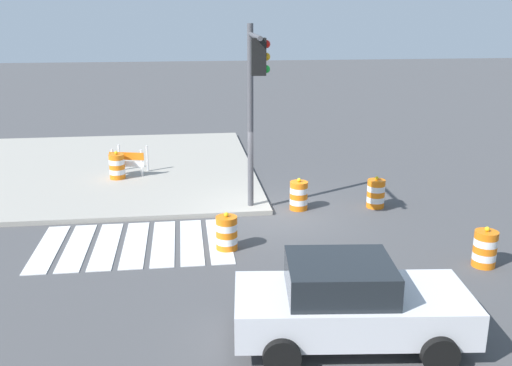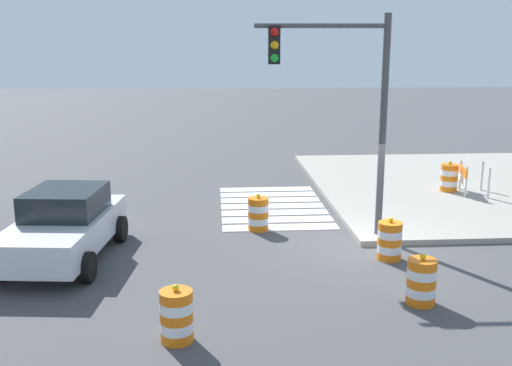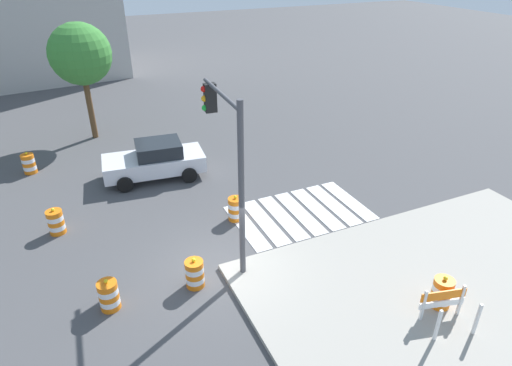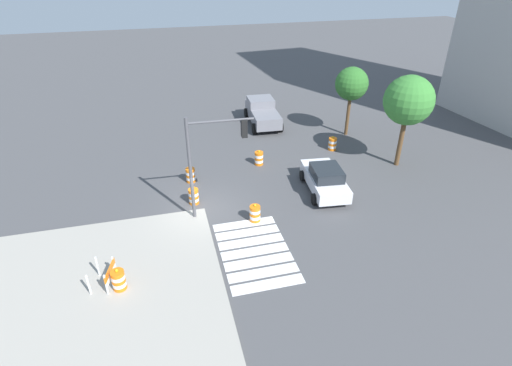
{
  "view_description": "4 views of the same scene",
  "coord_description": "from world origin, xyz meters",
  "px_view_note": "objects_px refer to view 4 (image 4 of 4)",
  "views": [
    {
      "loc": [
        2.61,
        16.19,
        5.9
      ],
      "look_at": [
        0.71,
        1.51,
        1.5
      ],
      "focal_mm": 39.98,
      "sensor_mm": 36.0,
      "label": 1
    },
    {
      "loc": [
        -13.74,
        3.58,
        4.83
      ],
      "look_at": [
        -0.22,
        2.62,
        1.73
      ],
      "focal_mm": 41.47,
      "sensor_mm": 36.0,
      "label": 2
    },
    {
      "loc": [
        -3.46,
        -10.47,
        9.03
      ],
      "look_at": [
        2.32,
        2.18,
        1.5
      ],
      "focal_mm": 30.72,
      "sensor_mm": 36.0,
      "label": 3
    },
    {
      "loc": [
        18.35,
        -1.85,
        12.36
      ],
      "look_at": [
        -0.46,
        3.01,
        1.04
      ],
      "focal_mm": 28.33,
      "sensor_mm": 36.0,
      "label": 4
    }
  ],
  "objects_px": {
    "sports_car": "(325,179)",
    "construction_barricade": "(107,274)",
    "traffic_barrel_median_near": "(259,158)",
    "traffic_barrel_far_curb": "(332,144)",
    "traffic_barrel_median_far": "(191,175)",
    "traffic_barrel_crosswalk_end": "(194,196)",
    "traffic_barrel_on_sidewalk": "(119,280)",
    "street_tree_streetside_mid": "(352,84)",
    "traffic_light_pole": "(212,150)",
    "traffic_barrel_near_corner": "(255,214)",
    "pickup_truck": "(262,112)",
    "street_tree_streetside_near": "(409,101)"
  },
  "relations": [
    {
      "from": "traffic_barrel_far_curb",
      "to": "street_tree_streetside_mid",
      "type": "bearing_deg",
      "value": 136.83
    },
    {
      "from": "traffic_light_pole",
      "to": "traffic_barrel_near_corner",
      "type": "bearing_deg",
      "value": 63.2
    },
    {
      "from": "traffic_barrel_median_far",
      "to": "construction_barricade",
      "type": "distance_m",
      "value": 9.15
    },
    {
      "from": "traffic_barrel_near_corner",
      "to": "traffic_barrel_median_near",
      "type": "height_order",
      "value": "same"
    },
    {
      "from": "traffic_barrel_median_near",
      "to": "traffic_barrel_on_sidewalk",
      "type": "xyz_separation_m",
      "value": [
        9.57,
        -8.5,
        0.15
      ]
    },
    {
      "from": "pickup_truck",
      "to": "street_tree_streetside_mid",
      "type": "distance_m",
      "value": 7.41
    },
    {
      "from": "sports_car",
      "to": "traffic_barrel_crosswalk_end",
      "type": "xyz_separation_m",
      "value": [
        -0.61,
        -7.55,
        -0.36
      ]
    },
    {
      "from": "traffic_barrel_crosswalk_end",
      "to": "traffic_barrel_median_far",
      "type": "relative_size",
      "value": 1.0
    },
    {
      "from": "traffic_barrel_median_near",
      "to": "construction_barricade",
      "type": "distance_m",
      "value": 12.85
    },
    {
      "from": "traffic_barrel_median_far",
      "to": "traffic_barrel_crosswalk_end",
      "type": "bearing_deg",
      "value": -2.53
    },
    {
      "from": "traffic_barrel_median_far",
      "to": "traffic_barrel_far_curb",
      "type": "height_order",
      "value": "same"
    },
    {
      "from": "traffic_barrel_median_near",
      "to": "traffic_barrel_far_curb",
      "type": "distance_m",
      "value": 5.66
    },
    {
      "from": "sports_car",
      "to": "traffic_barrel_median_far",
      "type": "xyz_separation_m",
      "value": [
        -3.07,
        -7.44,
        -0.36
      ]
    },
    {
      "from": "sports_car",
      "to": "traffic_barrel_crosswalk_end",
      "type": "distance_m",
      "value": 7.58
    },
    {
      "from": "pickup_truck",
      "to": "construction_barricade",
      "type": "xyz_separation_m",
      "value": [
        16.18,
        -11.08,
        -0.25
      ]
    },
    {
      "from": "traffic_barrel_far_curb",
      "to": "traffic_barrel_crosswalk_end",
      "type": "bearing_deg",
      "value": -66.4
    },
    {
      "from": "traffic_barrel_on_sidewalk",
      "to": "construction_barricade",
      "type": "bearing_deg",
      "value": -127.71
    },
    {
      "from": "pickup_truck",
      "to": "traffic_barrel_on_sidewalk",
      "type": "relative_size",
      "value": 5.14
    },
    {
      "from": "street_tree_streetside_mid",
      "to": "construction_barricade",
      "type": "bearing_deg",
      "value": -53.5
    },
    {
      "from": "traffic_barrel_crosswalk_end",
      "to": "traffic_light_pole",
      "type": "distance_m",
      "value": 3.91
    },
    {
      "from": "traffic_barrel_median_near",
      "to": "traffic_barrel_far_curb",
      "type": "bearing_deg",
      "value": 98.87
    },
    {
      "from": "traffic_barrel_near_corner",
      "to": "traffic_barrel_crosswalk_end",
      "type": "xyz_separation_m",
      "value": [
        -2.49,
        -2.88,
        0.0
      ]
    },
    {
      "from": "construction_barricade",
      "to": "pickup_truck",
      "type": "bearing_deg",
      "value": 145.61
    },
    {
      "from": "traffic_barrel_median_near",
      "to": "traffic_barrel_near_corner",
      "type": "bearing_deg",
      "value": -16.68
    },
    {
      "from": "traffic_barrel_on_sidewalk",
      "to": "street_tree_streetside_mid",
      "type": "bearing_deg",
      "value": 128.1
    },
    {
      "from": "traffic_barrel_median_far",
      "to": "street_tree_streetside_mid",
      "type": "distance_m",
      "value": 13.53
    },
    {
      "from": "traffic_barrel_far_curb",
      "to": "street_tree_streetside_mid",
      "type": "distance_m",
      "value": 4.66
    },
    {
      "from": "street_tree_streetside_near",
      "to": "traffic_light_pole",
      "type": "bearing_deg",
      "value": -77.1
    },
    {
      "from": "traffic_light_pole",
      "to": "traffic_barrel_far_curb",
      "type": "bearing_deg",
      "value": 122.94
    },
    {
      "from": "traffic_barrel_median_near",
      "to": "traffic_barrel_median_far",
      "type": "distance_m",
      "value": 4.75
    },
    {
      "from": "street_tree_streetside_mid",
      "to": "traffic_barrel_median_far",
      "type": "bearing_deg",
      "value": -70.67
    },
    {
      "from": "traffic_barrel_crosswalk_end",
      "to": "traffic_light_pole",
      "type": "relative_size",
      "value": 0.19
    },
    {
      "from": "traffic_light_pole",
      "to": "traffic_barrel_median_near",
      "type": "bearing_deg",
      "value": 144.21
    },
    {
      "from": "traffic_light_pole",
      "to": "street_tree_streetside_mid",
      "type": "relative_size",
      "value": 1.07
    },
    {
      "from": "traffic_barrel_median_far",
      "to": "traffic_light_pole",
      "type": "bearing_deg",
      "value": 12.42
    },
    {
      "from": "sports_car",
      "to": "traffic_barrel_far_curb",
      "type": "relative_size",
      "value": 4.38
    },
    {
      "from": "traffic_barrel_crosswalk_end",
      "to": "street_tree_streetside_mid",
      "type": "height_order",
      "value": "street_tree_streetside_mid"
    },
    {
      "from": "construction_barricade",
      "to": "sports_car",
      "type": "bearing_deg",
      "value": 112.82
    },
    {
      "from": "sports_car",
      "to": "construction_barricade",
      "type": "distance_m",
      "value": 12.81
    },
    {
      "from": "traffic_barrel_near_corner",
      "to": "traffic_barrel_median_near",
      "type": "bearing_deg",
      "value": 163.32
    },
    {
      "from": "traffic_barrel_on_sidewalk",
      "to": "street_tree_streetside_near",
      "type": "xyz_separation_m",
      "value": [
        -7.27,
        17.28,
        3.76
      ]
    },
    {
      "from": "traffic_barrel_crosswalk_end",
      "to": "street_tree_streetside_mid",
      "type": "xyz_separation_m",
      "value": [
        -6.79,
        12.46,
        3.45
      ]
    },
    {
      "from": "pickup_truck",
      "to": "sports_car",
      "type": "bearing_deg",
      "value": 3.7
    },
    {
      "from": "traffic_barrel_crosswalk_end",
      "to": "traffic_barrel_median_near",
      "type": "relative_size",
      "value": 1.0
    },
    {
      "from": "sports_car",
      "to": "traffic_barrel_crosswalk_end",
      "type": "bearing_deg",
      "value": -94.6
    },
    {
      "from": "traffic_barrel_crosswalk_end",
      "to": "traffic_light_pole",
      "type": "bearing_deg",
      "value": 32.8
    },
    {
      "from": "traffic_barrel_near_corner",
      "to": "street_tree_streetside_mid",
      "type": "relative_size",
      "value": 0.2
    },
    {
      "from": "traffic_barrel_near_corner",
      "to": "traffic_barrel_crosswalk_end",
      "type": "height_order",
      "value": "same"
    },
    {
      "from": "sports_car",
      "to": "pickup_truck",
      "type": "distance_m",
      "value": 11.24
    },
    {
      "from": "traffic_barrel_on_sidewalk",
      "to": "street_tree_streetside_mid",
      "type": "relative_size",
      "value": 0.2
    }
  ]
}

